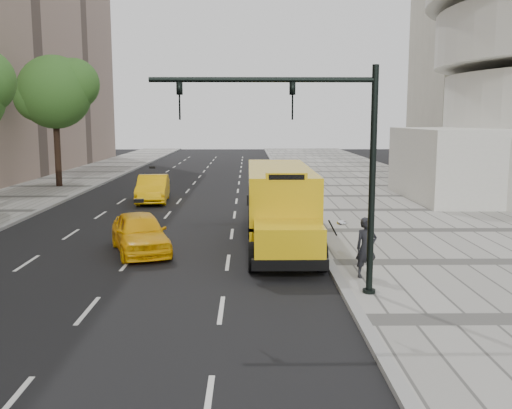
{
  "coord_description": "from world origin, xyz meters",
  "views": [
    {
      "loc": [
        3.22,
        -24.42,
        4.98
      ],
      "look_at": [
        3.5,
        -4.0,
        1.9
      ],
      "focal_mm": 40.0,
      "sensor_mm": 36.0,
      "label": 1
    }
  ],
  "objects_px": {
    "pedestrian": "(366,248)",
    "tree_c": "(56,92)",
    "school_bus": "(280,198)",
    "taxi_near": "(140,233)",
    "traffic_signal": "(321,152)",
    "taxi_far": "(153,189)"
  },
  "relations": [
    {
      "from": "taxi_far",
      "to": "traffic_signal",
      "type": "height_order",
      "value": "traffic_signal"
    },
    {
      "from": "tree_c",
      "to": "school_bus",
      "type": "relative_size",
      "value": 0.82
    },
    {
      "from": "tree_c",
      "to": "school_bus",
      "type": "bearing_deg",
      "value": -50.72
    },
    {
      "from": "taxi_near",
      "to": "pedestrian",
      "type": "relative_size",
      "value": 2.4
    },
    {
      "from": "taxi_near",
      "to": "pedestrian",
      "type": "height_order",
      "value": "pedestrian"
    },
    {
      "from": "school_bus",
      "to": "traffic_signal",
      "type": "height_order",
      "value": "traffic_signal"
    },
    {
      "from": "taxi_near",
      "to": "traffic_signal",
      "type": "bearing_deg",
      "value": -61.74
    },
    {
      "from": "tree_c",
      "to": "pedestrian",
      "type": "bearing_deg",
      "value": -54.7
    },
    {
      "from": "tree_c",
      "to": "pedestrian",
      "type": "height_order",
      "value": "tree_c"
    },
    {
      "from": "taxi_near",
      "to": "traffic_signal",
      "type": "xyz_separation_m",
      "value": [
        6.03,
        -5.56,
        3.33
      ]
    },
    {
      "from": "pedestrian",
      "to": "tree_c",
      "type": "bearing_deg",
      "value": 113.72
    },
    {
      "from": "school_bus",
      "to": "taxi_far",
      "type": "bearing_deg",
      "value": 122.44
    },
    {
      "from": "pedestrian",
      "to": "school_bus",
      "type": "bearing_deg",
      "value": 99.24
    },
    {
      "from": "tree_c",
      "to": "taxi_far",
      "type": "height_order",
      "value": "tree_c"
    },
    {
      "from": "tree_c",
      "to": "taxi_far",
      "type": "xyz_separation_m",
      "value": [
        7.89,
        -7.18,
        -6.07
      ]
    },
    {
      "from": "school_bus",
      "to": "pedestrian",
      "type": "distance_m",
      "value": 6.57
    },
    {
      "from": "taxi_far",
      "to": "traffic_signal",
      "type": "distance_m",
      "value": 20.5
    },
    {
      "from": "school_bus",
      "to": "taxi_far",
      "type": "height_order",
      "value": "school_bus"
    },
    {
      "from": "tree_c",
      "to": "school_bus",
      "type": "distance_m",
      "value": 24.09
    },
    {
      "from": "taxi_near",
      "to": "taxi_far",
      "type": "xyz_separation_m",
      "value": [
        -1.68,
        13.15,
        0.05
      ]
    },
    {
      "from": "school_bus",
      "to": "taxi_far",
      "type": "xyz_separation_m",
      "value": [
        -7.02,
        11.04,
        -0.95
      ]
    },
    {
      "from": "tree_c",
      "to": "pedestrian",
      "type": "relative_size",
      "value": 5.07
    }
  ]
}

